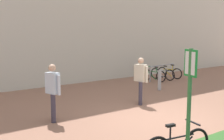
% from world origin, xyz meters
% --- Properties ---
extents(ground_plane, '(60.00, 60.00, 0.00)m').
position_xyz_m(ground_plane, '(0.00, 0.00, 0.00)').
color(ground_plane, '#936651').
extents(parking_sign_post, '(0.11, 0.36, 2.36)m').
position_xyz_m(parking_sign_post, '(-1.80, -2.49, 1.55)').
color(parking_sign_post, '#2D7238').
rests_on(parking_sign_post, ground).
extents(bike_rack_cluster, '(2.09, 1.68, 0.83)m').
position_xyz_m(bike_rack_cluster, '(4.89, 4.96, 0.35)').
color(bike_rack_cluster, '#99999E').
rests_on(bike_rack_cluster, ground).
extents(bollard_steel, '(0.16, 0.16, 0.90)m').
position_xyz_m(bollard_steel, '(2.84, 3.05, 0.45)').
color(bollard_steel, '#ADADB2').
rests_on(bollard_steel, ground).
extents(person_shirt_blue, '(0.36, 0.58, 1.72)m').
position_xyz_m(person_shirt_blue, '(-2.86, 1.67, 0.98)').
color(person_shirt_blue, '#383342').
rests_on(person_shirt_blue, ground).
extents(person_shirt_white, '(0.34, 0.59, 1.72)m').
position_xyz_m(person_shirt_white, '(0.56, 1.70, 0.98)').
color(person_shirt_white, '#383342').
rests_on(person_shirt_white, ground).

